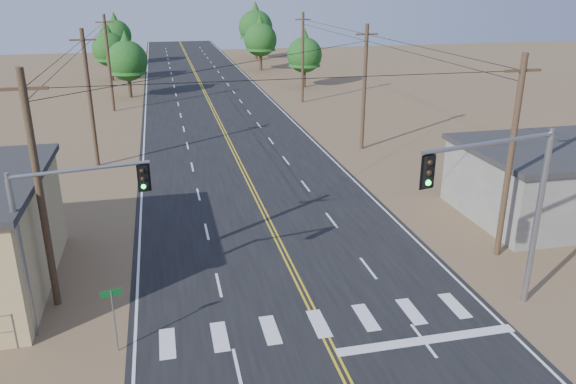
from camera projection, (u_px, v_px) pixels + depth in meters
name	position (u px, v px, depth m)	size (l,w,h in m)	color
road	(240.00, 164.00, 42.70)	(15.00, 200.00, 0.02)	black
utility_pole_left_near	(40.00, 192.00, 22.27)	(1.80, 0.30, 10.00)	#4C3826
utility_pole_left_mid	(90.00, 98.00, 40.55)	(1.80, 0.30, 10.00)	#4C3826
utility_pole_left_far	(109.00, 63.00, 58.82)	(1.80, 0.30, 10.00)	#4C3826
utility_pole_right_near	(510.00, 157.00, 26.67)	(1.80, 0.30, 10.00)	#4C3826
utility_pole_right_mid	(364.00, 87.00, 44.94)	(1.80, 0.30, 10.00)	#4C3826
utility_pole_right_far	(303.00, 57.00, 63.22)	(1.80, 0.30, 10.00)	#4C3826
signal_mast_left	(58.00, 224.00, 20.88)	(4.99, 1.06, 6.66)	gray
signal_mast_right	(509.00, 196.00, 21.70)	(6.20, 1.70, 7.64)	gray
street_sign	(113.00, 311.00, 20.36)	(0.75, 0.22, 2.58)	gray
tree_left_near	(127.00, 57.00, 66.15)	(4.73, 4.73, 7.88)	#3F2D1E
tree_left_mid	(109.00, 46.00, 78.05)	(4.69, 4.69, 7.82)	#3F2D1E
tree_left_far	(115.00, 32.00, 93.77)	(5.19, 5.19, 8.65)	#3F2D1E
tree_right_near	(305.00, 51.00, 72.97)	(4.55, 4.55, 7.58)	#3F2D1E
tree_right_mid	(260.00, 36.00, 87.35)	(5.13, 5.13, 8.55)	#3F2D1E
tree_right_far	(256.00, 24.00, 100.35)	(6.07, 6.07, 10.11)	#3F2D1E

